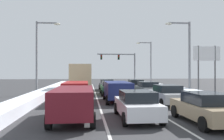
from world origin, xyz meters
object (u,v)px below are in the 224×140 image
at_px(sedan_white_center_lane_nearest, 137,105).
at_px(street_lamp_left_mid, 40,51).
at_px(sedan_gray_right_lane_third, 147,89).
at_px(street_lamp_right_mid, 149,60).
at_px(suv_red_left_lane_second, 76,90).
at_px(suv_navy_center_lane_second, 117,90).
at_px(suv_maroon_left_lane_nearest, 73,101).
at_px(sedan_silver_right_lane_second, 167,94).
at_px(sedan_black_right_lane_fourth, 135,85).
at_px(street_lamp_right_near, 186,51).
at_px(sedan_charcoal_center_lane_fourth, 107,85).
at_px(sedan_silver_left_lane_fourth, 84,83).
at_px(sedan_green_center_lane_third, 110,88).
at_px(sedan_tan_right_lane_nearest, 205,108).
at_px(roadside_sign_right, 207,59).
at_px(box_truck_left_lane_third, 81,77).
at_px(traffic_light_gantry, 123,62).

distance_m(sedan_white_center_lane_nearest, street_lamp_left_mid, 16.15).
xyz_separation_m(sedan_gray_right_lane_third, street_lamp_right_mid, (4.26, 14.84, 3.86)).
xyz_separation_m(sedan_white_center_lane_nearest, suv_red_left_lane_second, (-3.57, 7.02, 0.25)).
distance_m(suv_navy_center_lane_second, suv_red_left_lane_second, 3.43).
height_order(sedan_gray_right_lane_third, suv_maroon_left_lane_nearest, suv_maroon_left_lane_nearest).
bearing_deg(street_lamp_left_mid, suv_red_left_lane_second, -56.66).
relative_size(sedan_silver_right_lane_second, sedan_black_right_lane_fourth, 1.00).
bearing_deg(street_lamp_right_near, sedan_charcoal_center_lane_fourth, 130.09).
bearing_deg(street_lamp_left_mid, sedan_silver_left_lane_fourth, 65.65).
xyz_separation_m(sedan_silver_right_lane_second, suv_maroon_left_lane_nearest, (-6.81, -5.07, 0.25)).
height_order(sedan_black_right_lane_fourth, sedan_green_center_lane_third, same).
bearing_deg(suv_red_left_lane_second, sedan_tan_right_lane_nearest, -51.24).
xyz_separation_m(street_lamp_right_mid, roadside_sign_right, (3.06, -13.28, -0.61)).
relative_size(suv_red_left_lane_second, box_truck_left_lane_third, 0.68).
bearing_deg(sedan_green_center_lane_third, sedan_gray_right_lane_third, -29.46).
xyz_separation_m(suv_navy_center_lane_second, traffic_light_gantry, (4.37, 24.55, 3.48)).
distance_m(sedan_white_center_lane_nearest, box_truck_left_lane_third, 15.58).
xyz_separation_m(sedan_white_center_lane_nearest, street_lamp_right_near, (7.28, 9.95, 3.83)).
xyz_separation_m(sedan_black_right_lane_fourth, sedan_green_center_lane_third, (-3.80, -4.10, 0.00)).
bearing_deg(street_lamp_right_near, suv_navy_center_lane_second, -157.62).
xyz_separation_m(sedan_silver_right_lane_second, suv_navy_center_lane_second, (-3.63, 1.87, 0.25)).
relative_size(sedan_white_center_lane_nearest, roadside_sign_right, 0.82).
distance_m(sedan_silver_right_lane_second, sedan_white_center_lane_nearest, 6.11).
height_order(suv_maroon_left_lane_nearest, traffic_light_gantry, traffic_light_gantry).
distance_m(street_lamp_left_mid, roadside_sign_right, 18.72).
bearing_deg(roadside_sign_right, suv_red_left_lane_second, -159.82).
bearing_deg(suv_maroon_left_lane_nearest, sedan_gray_right_lane_third, 57.70).
xyz_separation_m(sedan_tan_right_lane_nearest, street_lamp_right_mid, (4.64, 26.89, 3.86)).
distance_m(suv_red_left_lane_second, roadside_sign_right, 15.62).
xyz_separation_m(suv_red_left_lane_second, traffic_light_gantry, (7.79, 24.42, 3.48)).
bearing_deg(sedan_white_center_lane_nearest, suv_maroon_left_lane_nearest, -179.22).
height_order(sedan_white_center_lane_nearest, sedan_silver_left_lane_fourth, same).
height_order(sedan_white_center_lane_nearest, street_lamp_right_mid, street_lamp_right_mid).
bearing_deg(roadside_sign_right, sedan_gray_right_lane_third, -167.95).
xyz_separation_m(sedan_tan_right_lane_nearest, sedan_white_center_lane_nearest, (-3.11, 1.31, 0.00)).
height_order(suv_maroon_left_lane_nearest, street_lamp_right_near, street_lamp_right_near).
height_order(sedan_green_center_lane_third, sedan_charcoal_center_lane_fourth, same).
bearing_deg(sedan_silver_right_lane_second, sedan_black_right_lane_fourth, 89.52).
bearing_deg(sedan_tan_right_lane_nearest, roadside_sign_right, 60.49).
bearing_deg(street_lamp_right_near, sedan_silver_right_lane_second, -127.64).
distance_m(suv_maroon_left_lane_nearest, suv_red_left_lane_second, 7.07).
height_order(sedan_white_center_lane_nearest, suv_navy_center_lane_second, suv_navy_center_lane_second).
bearing_deg(sedan_green_center_lane_third, suv_maroon_left_lane_nearest, -103.53).
bearing_deg(sedan_tan_right_lane_nearest, traffic_light_gantry, 88.06).
bearing_deg(sedan_silver_left_lane_fourth, sedan_white_center_lane_nearest, -82.04).
height_order(sedan_black_right_lane_fourth, suv_navy_center_lane_second, suv_navy_center_lane_second).
bearing_deg(street_lamp_left_mid, sedan_green_center_lane_third, -4.98).
distance_m(sedan_charcoal_center_lane_fourth, sedan_silver_left_lane_fourth, 5.84).
bearing_deg(sedan_silver_left_lane_fourth, sedan_black_right_lane_fourth, -43.89).
xyz_separation_m(sedan_black_right_lane_fourth, sedan_charcoal_center_lane_fourth, (-3.65, 1.74, 0.00)).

